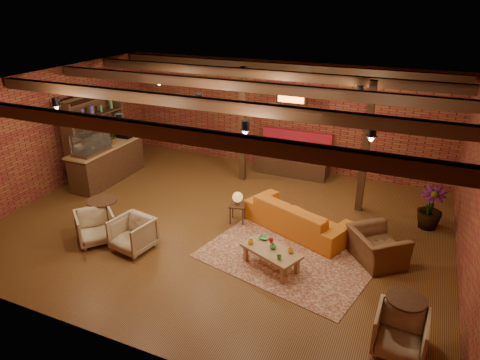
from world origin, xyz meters
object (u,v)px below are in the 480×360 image
at_px(armchair_a, 95,225).
at_px(sofa, 298,216).
at_px(armchair_b, 133,233).
at_px(side_table_lamp, 238,199).
at_px(coffee_table, 271,251).
at_px(plant_tall, 439,167).
at_px(armchair_far, 401,331).
at_px(round_table_left, 103,209).
at_px(armchair_right, 377,242).
at_px(round_table_right, 404,311).
at_px(side_table_book, 375,222).

bearing_deg(armchair_a, sofa, -20.87).
height_order(armchair_a, armchair_b, armchair_b).
xyz_separation_m(sofa, side_table_lamp, (-1.40, -0.18, 0.22)).
distance_m(coffee_table, plant_tall, 4.18).
bearing_deg(coffee_table, sofa, 87.34).
distance_m(sofa, armchair_far, 3.74).
distance_m(round_table_left, armchair_b, 1.26).
bearing_deg(armchair_a, side_table_lamp, -11.15).
xyz_separation_m(sofa, armchair_a, (-3.87, -2.19, 0.03)).
distance_m(round_table_left, armchair_a, 0.60).
bearing_deg(plant_tall, armchair_right, -115.92).
bearing_deg(armchair_a, round_table_left, 62.19).
xyz_separation_m(armchair_a, round_table_right, (6.30, -0.29, 0.09)).
bearing_deg(armchair_right, coffee_table, 79.54).
bearing_deg(armchair_b, coffee_table, 20.27).
relative_size(sofa, armchair_right, 2.37).
height_order(armchair_far, plant_tall, plant_tall).
bearing_deg(armchair_a, armchair_far, -56.37).
height_order(sofa, coffee_table, sofa).
height_order(armchair_b, side_table_book, armchair_b).
relative_size(side_table_book, armchair_far, 0.63).
distance_m(armchair_b, plant_tall, 6.70).
height_order(round_table_left, armchair_far, armchair_far).
relative_size(armchair_right, armchair_far, 1.37).
bearing_deg(side_table_book, plant_tall, 43.08).
relative_size(round_table_left, plant_tall, 0.23).
bearing_deg(round_table_left, armchair_b, -22.60).
bearing_deg(armchair_far, coffee_table, 154.73).
distance_m(side_table_lamp, round_table_right, 4.48).
xyz_separation_m(side_table_lamp, armchair_right, (3.19, -0.38, -0.13)).
height_order(armchair_a, side_table_book, armchair_a).
height_order(side_table_lamp, round_table_left, side_table_lamp).
bearing_deg(armchair_far, armchair_b, 173.98).
bearing_deg(side_table_book, round_table_left, -161.06).
distance_m(side_table_book, armchair_far, 3.27).
height_order(round_table_left, armchair_right, armchair_right).
height_order(coffee_table, side_table_lamp, side_table_lamp).
bearing_deg(armchair_a, armchair_b, -46.36).
distance_m(round_table_right, plant_tall, 3.96).
bearing_deg(coffee_table, armchair_b, -169.27).
relative_size(armchair_b, armchair_right, 0.75).
relative_size(armchair_b, round_table_right, 1.10).
xyz_separation_m(coffee_table, armchair_b, (-2.86, -0.54, 0.03)).
bearing_deg(armchair_a, plant_tall, -22.24).
height_order(round_table_right, plant_tall, plant_tall).
relative_size(coffee_table, armchair_a, 1.69).
height_order(sofa, side_table_lamp, side_table_lamp).
bearing_deg(side_table_lamp, armchair_right, -6.84).
bearing_deg(round_table_right, armchair_a, 177.32).
height_order(armchair_right, plant_tall, plant_tall).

